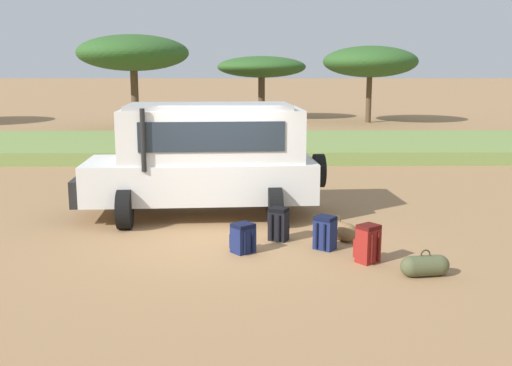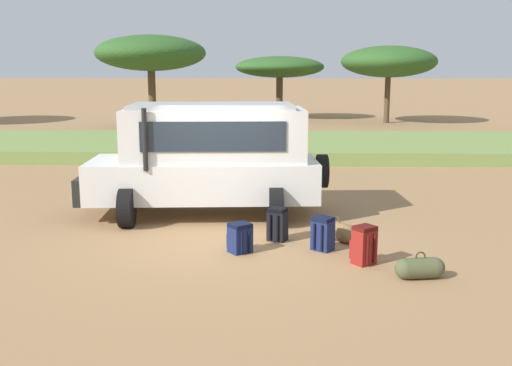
{
  "view_description": "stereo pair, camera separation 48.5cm",
  "coord_description": "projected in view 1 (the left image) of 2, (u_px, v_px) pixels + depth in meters",
  "views": [
    {
      "loc": [
        0.59,
        -11.0,
        3.22
      ],
      "look_at": [
        0.71,
        0.38,
        1.0
      ],
      "focal_mm": 42.0,
      "sensor_mm": 36.0,
      "label": 1
    },
    {
      "loc": [
        1.08,
        -11.0,
        3.22
      ],
      "look_at": [
        0.71,
        0.38,
        1.0
      ],
      "focal_mm": 42.0,
      "sensor_mm": 36.0,
      "label": 2
    }
  ],
  "objects": [
    {
      "name": "ground_plane",
      "position": [
        219.0,
        238.0,
        11.41
      ],
      "size": [
        320.0,
        320.0,
        0.0
      ],
      "primitive_type": "plane",
      "color": "#9E754C"
    },
    {
      "name": "acacia_tree_centre_back",
      "position": [
        262.0,
        67.0,
        36.81
      ],
      "size": [
        5.47,
        4.84,
        3.86
      ],
      "color": "brown",
      "rests_on": "ground_plane"
    },
    {
      "name": "grass_bank",
      "position": [
        234.0,
        146.0,
        23.06
      ],
      "size": [
        120.0,
        7.0,
        0.44
      ],
      "color": "olive",
      "rests_on": "ground_plane"
    },
    {
      "name": "acacia_tree_right_mid",
      "position": [
        370.0,
        62.0,
        34.44
      ],
      "size": [
        5.42,
        5.62,
        4.4
      ],
      "color": "brown",
      "rests_on": "ground_plane"
    },
    {
      "name": "duffel_bag_soft_canvas",
      "position": [
        337.0,
        230.0,
        11.37
      ],
      "size": [
        0.68,
        0.8,
        0.45
      ],
      "color": "brown",
      "rests_on": "ground_plane"
    },
    {
      "name": "acacia_tree_left_mid",
      "position": [
        133.0,
        53.0,
        30.73
      ],
      "size": [
        5.71,
        5.89,
        4.84
      ],
      "color": "brown",
      "rests_on": "ground_plane"
    },
    {
      "name": "duffel_bag_low_black_case",
      "position": [
        425.0,
        266.0,
        9.33
      ],
      "size": [
        0.79,
        0.4,
        0.43
      ],
      "color": "#4C5133",
      "rests_on": "ground_plane"
    },
    {
      "name": "safari_vehicle",
      "position": [
        206.0,
        157.0,
        12.92
      ],
      "size": [
        5.41,
        2.94,
        2.44
      ],
      "color": "silver",
      "rests_on": "ground_plane"
    },
    {
      "name": "backpack_beside_front_wheel",
      "position": [
        243.0,
        238.0,
        10.51
      ],
      "size": [
        0.48,
        0.49,
        0.52
      ],
      "color": "navy",
      "rests_on": "ground_plane"
    },
    {
      "name": "backpack_cluster_center",
      "position": [
        325.0,
        233.0,
        10.69
      ],
      "size": [
        0.45,
        0.46,
        0.61
      ],
      "color": "navy",
      "rests_on": "ground_plane"
    },
    {
      "name": "backpack_near_rear_wheel",
      "position": [
        368.0,
        244.0,
        9.97
      ],
      "size": [
        0.45,
        0.46,
        0.65
      ],
      "color": "maroon",
      "rests_on": "ground_plane"
    },
    {
      "name": "backpack_outermost",
      "position": [
        279.0,
        224.0,
        11.24
      ],
      "size": [
        0.41,
        0.44,
        0.63
      ],
      "color": "black",
      "rests_on": "ground_plane"
    }
  ]
}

